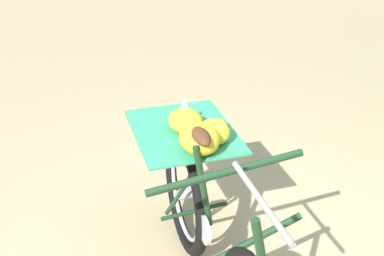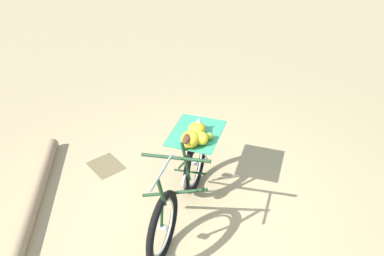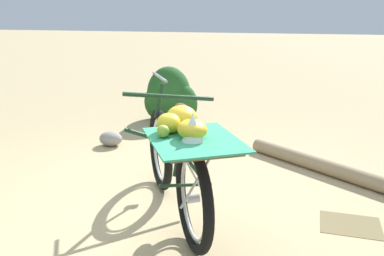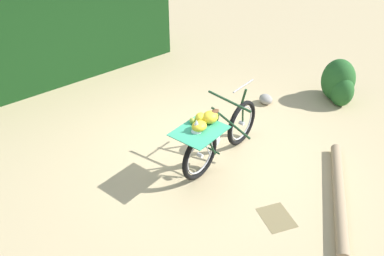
# 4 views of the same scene
# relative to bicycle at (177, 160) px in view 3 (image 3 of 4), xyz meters

# --- Properties ---
(ground_plane) EXTENTS (60.00, 60.00, 0.00)m
(ground_plane) POSITION_rel_bicycle_xyz_m (0.27, 0.02, -0.49)
(ground_plane) COLOR tan
(bicycle) EXTENTS (1.21, 1.66, 1.03)m
(bicycle) POSITION_rel_bicycle_xyz_m (0.00, 0.00, 0.00)
(bicycle) COLOR black
(bicycle) RESTS_ON ground_plane
(fallen_log) EXTENTS (1.82, 1.30, 0.15)m
(fallen_log) POSITION_rel_bicycle_xyz_m (-1.23, -1.23, -0.42)
(fallen_log) COLOR #937A5B
(fallen_log) RESTS_ON ground_plane
(shrub_cluster) EXTENTS (0.84, 0.58, 0.80)m
(shrub_cluster) POSITION_rel_bicycle_xyz_m (1.05, -2.84, -0.14)
(shrub_cluster) COLOR #235623
(shrub_cluster) RESTS_ON ground_plane
(path_stone) EXTENTS (0.28, 0.23, 0.17)m
(path_stone) POSITION_rel_bicycle_xyz_m (1.35, -1.53, -0.41)
(path_stone) COLOR gray
(path_stone) RESTS_ON ground_plane
(leaf_litter_patch) EXTENTS (0.44, 0.36, 0.01)m
(leaf_litter_patch) POSITION_rel_bicycle_xyz_m (-1.28, -0.29, -0.49)
(leaf_litter_patch) COLOR olive
(leaf_litter_patch) RESTS_ON ground_plane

